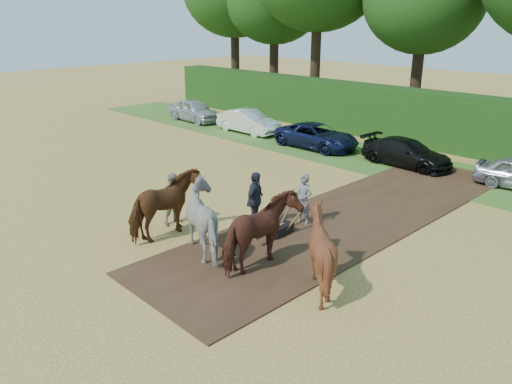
{
  "coord_description": "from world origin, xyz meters",
  "views": [
    {
      "loc": [
        10.99,
        -7.07,
        6.75
      ],
      "look_at": [
        0.04,
        3.54,
        1.4
      ],
      "focal_mm": 35.0,
      "sensor_mm": 36.0,
      "label": 1
    }
  ],
  "objects_px": {
    "spectator_near": "(175,199)",
    "plough_team": "(238,225)",
    "spectator_far": "(255,200)",
    "parked_cars": "(400,152)"
  },
  "relations": [
    {
      "from": "spectator_near",
      "to": "plough_team",
      "type": "relative_size",
      "value": 0.25
    },
    {
      "from": "spectator_far",
      "to": "plough_team",
      "type": "xyz_separation_m",
      "value": [
        1.34,
        -2.01,
        0.09
      ]
    },
    {
      "from": "spectator_near",
      "to": "plough_team",
      "type": "height_order",
      "value": "plough_team"
    },
    {
      "from": "spectator_near",
      "to": "parked_cars",
      "type": "relative_size",
      "value": 0.05
    },
    {
      "from": "plough_team",
      "to": "spectator_far",
      "type": "bearing_deg",
      "value": 123.75
    },
    {
      "from": "plough_team",
      "to": "parked_cars",
      "type": "distance_m",
      "value": 12.29
    },
    {
      "from": "spectator_far",
      "to": "plough_team",
      "type": "distance_m",
      "value": 2.42
    },
    {
      "from": "spectator_near",
      "to": "parked_cars",
      "type": "height_order",
      "value": "spectator_near"
    },
    {
      "from": "spectator_near",
      "to": "plough_team",
      "type": "distance_m",
      "value": 3.5
    },
    {
      "from": "spectator_near",
      "to": "plough_team",
      "type": "xyz_separation_m",
      "value": [
        3.49,
        -0.26,
        0.17
      ]
    }
  ]
}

